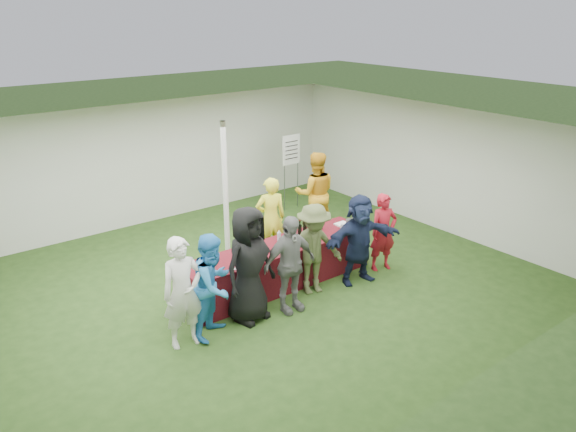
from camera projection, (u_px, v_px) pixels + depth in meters
ground at (241, 289)px, 9.78m from camera, size 60.00×60.00×0.00m
tent at (225, 193)px, 10.48m from camera, size 10.00×10.00×10.00m
serving_table at (279, 265)px, 9.81m from camera, size 3.60×0.80×0.75m
wine_bottles at (305, 228)px, 10.13m from camera, size 0.81×0.14×0.32m
wine_glasses at (282, 247)px, 9.36m from camera, size 2.94×0.14×0.16m
water_bottle at (279, 238)px, 9.73m from camera, size 0.07×0.07×0.23m
bar_towel at (342, 224)px, 10.58m from camera, size 0.25×0.18×0.03m
dump_bucket at (352, 224)px, 10.36m from camera, size 0.23×0.23×0.18m
wine_list_sign at (291, 155)px, 13.19m from camera, size 0.50×0.03×1.80m
staff_pourer at (271, 218)px, 10.74m from camera, size 0.69×0.56×1.62m
staff_back at (315, 193)px, 11.87m from camera, size 1.10×1.04×1.79m
customer_0 at (183, 293)px, 7.92m from camera, size 0.65×0.46×1.67m
customer_1 at (213, 285)px, 8.19m from camera, size 0.98×0.92×1.61m
customer_2 at (249, 265)px, 8.55m from camera, size 1.01×0.75×1.86m
customer_3 at (290, 264)px, 8.83m from camera, size 0.97×0.45×1.62m
customer_4 at (314, 249)px, 9.41m from camera, size 1.14×0.83×1.60m
customer_5 at (359, 239)px, 9.78m from camera, size 1.57×0.73×1.62m
customer_6 at (383, 232)px, 10.28m from camera, size 0.61×0.48×1.47m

